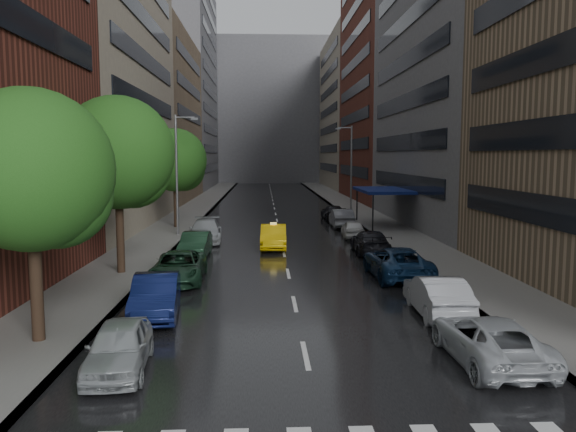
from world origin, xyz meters
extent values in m
plane|color=gray|center=(0.00, 0.00, 0.00)|extent=(220.00, 220.00, 0.00)
cube|color=black|center=(0.00, 50.00, 0.01)|extent=(14.00, 140.00, 0.01)
cube|color=gray|center=(-9.00, 50.00, 0.07)|extent=(4.00, 140.00, 0.15)
cube|color=gray|center=(9.00, 50.00, 0.07)|extent=(4.00, 140.00, 0.15)
cube|color=gray|center=(-15.00, 36.00, 17.00)|extent=(8.00, 28.00, 34.00)
cube|color=#937A5B|center=(-15.00, 64.00, 11.00)|extent=(8.00, 28.00, 22.00)
cube|color=slate|center=(-15.00, 94.00, 19.00)|extent=(8.00, 32.00, 38.00)
cube|color=slate|center=(15.00, 36.00, 12.00)|extent=(8.00, 28.00, 24.00)
cube|color=maroon|center=(15.00, 64.00, 18.00)|extent=(8.00, 28.00, 36.00)
cube|color=gray|center=(15.00, 94.00, 14.00)|extent=(8.00, 32.00, 28.00)
cube|color=slate|center=(0.00, 118.00, 16.00)|extent=(40.00, 14.00, 32.00)
cylinder|color=#382619|center=(-8.60, 5.40, 2.27)|extent=(0.40, 0.40, 4.54)
sphere|color=#1E5116|center=(-8.60, 5.40, 5.67)|extent=(5.18, 5.18, 5.18)
cylinder|color=#382619|center=(-8.60, 16.08, 2.51)|extent=(0.40, 0.40, 5.01)
sphere|color=#1E5116|center=(-8.60, 16.08, 6.27)|extent=(5.73, 5.73, 5.73)
cylinder|color=#382619|center=(-8.60, 34.56, 2.30)|extent=(0.40, 0.40, 4.60)
sphere|color=#1E5116|center=(-8.60, 34.56, 5.75)|extent=(5.26, 5.26, 5.26)
imported|color=yellow|center=(-0.62, 24.02, 0.79)|extent=(1.76, 4.80, 1.57)
imported|color=#9FA5A8|center=(-5.40, 3.00, 0.70)|extent=(2.01, 4.25, 1.40)
imported|color=#0F1746|center=(-5.40, 8.49, 0.79)|extent=(2.15, 4.94, 1.58)
imported|color=#1A3A26|center=(-5.40, 14.36, 0.73)|extent=(2.53, 5.29, 1.46)
imported|color=#173321|center=(-5.40, 21.12, 0.75)|extent=(1.69, 4.58, 1.50)
imported|color=#9FA4A8|center=(-5.40, 27.13, 0.79)|extent=(2.51, 5.58, 1.59)
imported|color=#B5BABF|center=(5.40, 3.18, 0.70)|extent=(2.36, 5.05, 1.40)
imported|color=#AAADB4|center=(5.40, 8.19, 0.78)|extent=(1.76, 4.75, 1.55)
imported|color=#0D223F|center=(5.40, 14.71, 0.79)|extent=(2.72, 5.73, 1.58)
imported|color=black|center=(5.40, 21.77, 0.73)|extent=(2.23, 5.13, 1.47)
imported|color=silver|center=(5.40, 28.53, 0.68)|extent=(1.85, 4.07, 1.36)
imported|color=gray|center=(5.40, 34.70, 0.80)|extent=(1.70, 4.83, 1.59)
imported|color=black|center=(5.40, 40.50, 0.69)|extent=(2.07, 4.78, 1.37)
cylinder|color=gray|center=(-7.80, 30.00, 4.65)|extent=(0.18, 0.18, 9.00)
cube|color=gray|center=(-6.40, 30.00, 8.85)|extent=(0.50, 0.22, 0.16)
cylinder|color=gray|center=(7.80, 45.00, 4.65)|extent=(0.18, 0.18, 9.00)
cube|color=gray|center=(6.40, 45.00, 8.85)|extent=(0.50, 0.22, 0.16)
cube|color=navy|center=(9.00, 35.00, 3.15)|extent=(4.00, 8.00, 0.25)
cylinder|color=black|center=(7.40, 31.20, 1.65)|extent=(0.12, 0.12, 3.00)
cylinder|color=black|center=(7.40, 38.80, 1.65)|extent=(0.12, 0.12, 3.00)
camera|label=1|loc=(-1.27, -12.66, 6.13)|focal=35.00mm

